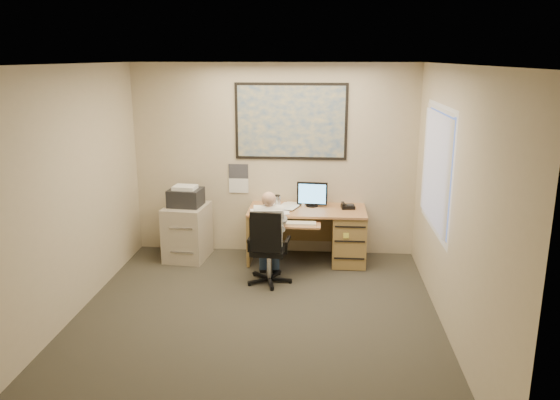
# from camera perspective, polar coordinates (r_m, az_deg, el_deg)

# --- Properties ---
(room_shell) EXTENTS (4.00, 4.50, 2.70)m
(room_shell) POSITION_cam_1_polar(r_m,az_deg,el_deg) (5.55, -2.76, -0.10)
(room_shell) COLOR #312F26
(room_shell) RESTS_ON ground
(desk) EXTENTS (1.60, 0.97, 1.09)m
(desk) POSITION_cam_1_polar(r_m,az_deg,el_deg) (7.59, 5.31, -3.19)
(desk) COLOR #B17A4B
(desk) RESTS_ON ground
(world_map) EXTENTS (1.56, 0.03, 1.06)m
(world_map) POSITION_cam_1_polar(r_m,az_deg,el_deg) (7.61, 1.16, 8.19)
(world_map) COLOR #1E4C93
(world_map) RESTS_ON room_shell
(wall_calendar) EXTENTS (0.28, 0.01, 0.42)m
(wall_calendar) POSITION_cam_1_polar(r_m,az_deg,el_deg) (7.84, -4.36, 2.26)
(wall_calendar) COLOR white
(wall_calendar) RESTS_ON room_shell
(window_blinds) EXTENTS (0.06, 1.40, 1.30)m
(window_blinds) POSITION_cam_1_polar(r_m,az_deg,el_deg) (6.37, 16.06, 3.12)
(window_blinds) COLOR beige
(window_blinds) RESTS_ON room_shell
(filing_cabinet) EXTENTS (0.61, 0.71, 1.05)m
(filing_cabinet) POSITION_cam_1_polar(r_m,az_deg,el_deg) (7.77, -9.68, -2.81)
(filing_cabinet) COLOR #AFA28D
(filing_cabinet) RESTS_ON ground
(office_chair) EXTENTS (0.63, 0.63, 0.97)m
(office_chair) POSITION_cam_1_polar(r_m,az_deg,el_deg) (6.86, -1.16, -6.50)
(office_chair) COLOR black
(office_chair) RESTS_ON ground
(person) EXTENTS (0.53, 0.71, 1.17)m
(person) POSITION_cam_1_polar(r_m,az_deg,el_deg) (6.83, -1.14, -3.92)
(person) COLOR silver
(person) RESTS_ON office_chair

